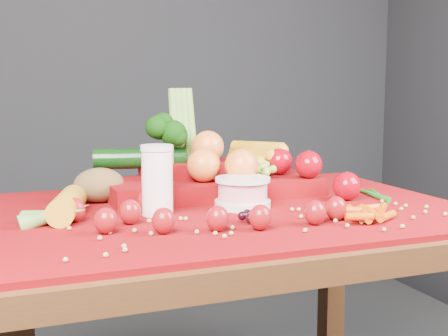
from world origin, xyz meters
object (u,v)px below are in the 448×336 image
object	(u,v)px
milk_glass	(157,178)
produce_mound	(216,171)
yogurt_bowl	(243,191)
table	(227,254)

from	to	relation	value
milk_glass	produce_mound	size ratio (longest dim) A/B	0.25
yogurt_bowl	produce_mound	xyz separation A→B (m)	(-0.00, 0.17, 0.02)
table	produce_mound	size ratio (longest dim) A/B	1.86
milk_glass	table	bearing A→B (deg)	4.68
milk_glass	yogurt_bowl	xyz separation A→B (m)	(0.20, 0.00, -0.04)
milk_glass	produce_mound	distance (m)	0.26
produce_mound	yogurt_bowl	bearing A→B (deg)	-89.66
table	produce_mound	world-z (taller)	produce_mound
yogurt_bowl	milk_glass	bearing A→B (deg)	-178.89
table	milk_glass	bearing A→B (deg)	-175.32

